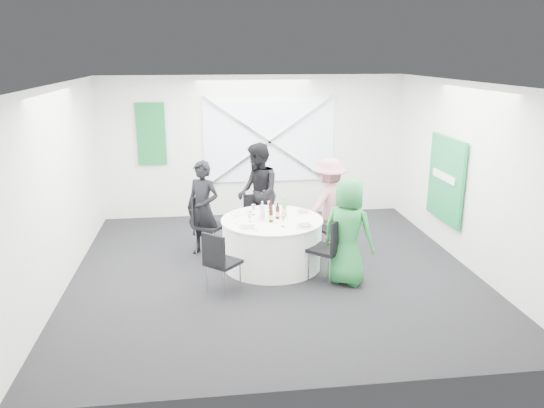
{
  "coord_description": "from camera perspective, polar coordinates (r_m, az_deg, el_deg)",
  "views": [
    {
      "loc": [
        -0.99,
        -7.46,
        3.21
      ],
      "look_at": [
        0.0,
        0.2,
        1.0
      ],
      "focal_mm": 35.0,
      "sensor_mm": 36.0,
      "label": 1
    }
  ],
  "objects": [
    {
      "name": "green_sign",
      "position": [
        9.19,
        18.19,
        2.53
      ],
      "size": [
        0.05,
        1.2,
        1.4
      ],
      "primitive_type": "cube",
      "color": "#178240",
      "rests_on": "wall_right"
    },
    {
      "name": "beer_bottle_c",
      "position": [
        8.09,
        0.6,
        -0.93
      ],
      "size": [
        0.06,
        0.06,
        0.26
      ],
      "color": "#361509",
      "rests_on": "banquet_table"
    },
    {
      "name": "fork_c",
      "position": [
        8.64,
        0.6,
        -0.47
      ],
      "size": [
        0.15,
        0.02,
        0.01
      ],
      "primitive_type": "cube",
      "rotation": [
        0.0,
        0.0,
        1.58
      ],
      "color": "silver",
      "rests_on": "banquet_table"
    },
    {
      "name": "napkin",
      "position": [
        7.69,
        -2.64,
        -2.28
      ],
      "size": [
        0.2,
        0.13,
        0.05
      ],
      "primitive_type": "cube",
      "rotation": [
        0.0,
        0.0,
        0.01
      ],
      "color": "white",
      "rests_on": "plate_front_left"
    },
    {
      "name": "wine_glass_d",
      "position": [
        7.72,
        1.22,
        -1.56
      ],
      "size": [
        0.07,
        0.07,
        0.17
      ],
      "color": "white",
      "rests_on": "banquet_table"
    },
    {
      "name": "beer_bottle_d",
      "position": [
        7.93,
        -0.11,
        -1.3
      ],
      "size": [
        0.06,
        0.06,
        0.25
      ],
      "color": "#361509",
      "rests_on": "banquet_table"
    },
    {
      "name": "wall_left",
      "position": [
        7.93,
        -21.84,
        1.62
      ],
      "size": [
        0.0,
        6.0,
        6.0
      ],
      "primitive_type": "plane",
      "rotation": [
        1.57,
        0.0,
        1.57
      ],
      "color": "silver",
      "rests_on": "floor"
    },
    {
      "name": "floor",
      "position": [
        8.18,
        0.18,
        -7.14
      ],
      "size": [
        6.0,
        6.0,
        0.0
      ],
      "primitive_type": "plane",
      "color": "black",
      "rests_on": "ground"
    },
    {
      "name": "wine_glass_a",
      "position": [
        8.28,
        -2.0,
        -0.35
      ],
      "size": [
        0.07,
        0.07,
        0.17
      ],
      "color": "white",
      "rests_on": "banquet_table"
    },
    {
      "name": "person_man_back_left",
      "position": [
        8.65,
        -7.43,
        -0.48
      ],
      "size": [
        0.68,
        0.62,
        1.56
      ],
      "primitive_type": "imported",
      "rotation": [
        0.0,
        0.0,
        -0.55
      ],
      "color": "black",
      "rests_on": "floor"
    },
    {
      "name": "knife_d",
      "position": [
        8.2,
        -3.98,
        -1.43
      ],
      "size": [
        0.09,
        0.13,
        0.01
      ],
      "primitive_type": "cube",
      "rotation": [
        0.0,
        0.0,
        2.57
      ],
      "color": "silver",
      "rests_on": "banquet_table"
    },
    {
      "name": "chair_front_right",
      "position": [
        7.66,
        6.36,
        -4.36
      ],
      "size": [
        0.61,
        0.61,
        0.96
      ],
      "rotation": [
        0.0,
        0.0,
        3.98
      ],
      "color": "black",
      "rests_on": "floor"
    },
    {
      "name": "fork_b",
      "position": [
        7.7,
        2.89,
        -2.57
      ],
      "size": [
        0.1,
        0.13,
        0.01
      ],
      "primitive_type": "cube",
      "rotation": [
        0.0,
        0.0,
        -0.66
      ],
      "color": "silver",
      "rests_on": "banquet_table"
    },
    {
      "name": "clear_water_bottle",
      "position": [
        8.0,
        -1.05,
        -0.97
      ],
      "size": [
        0.08,
        0.08,
        0.3
      ],
      "color": "silver",
      "rests_on": "banquet_table"
    },
    {
      "name": "wine_glass_e",
      "position": [
        8.4,
        0.51,
        -0.09
      ],
      "size": [
        0.07,
        0.07,
        0.17
      ],
      "color": "white",
      "rests_on": "banquet_table"
    },
    {
      "name": "knife_b",
      "position": [
        7.95,
        3.95,
        -2.0
      ],
      "size": [
        0.11,
        0.12,
        0.01
      ],
      "primitive_type": "cube",
      "rotation": [
        0.0,
        0.0,
        -0.74
      ],
      "color": "silver",
      "rests_on": "banquet_table"
    },
    {
      "name": "wall_right",
      "position": [
        8.65,
        20.33,
        2.89
      ],
      "size": [
        0.0,
        6.0,
        6.0
      ],
      "primitive_type": "plane",
      "rotation": [
        1.57,
        0.0,
        -1.57
      ],
      "color": "silver",
      "rests_on": "floor"
    },
    {
      "name": "wine_glass_f",
      "position": [
        7.95,
        -2.4,
        -1.06
      ],
      "size": [
        0.07,
        0.07,
        0.17
      ],
      "color": "white",
      "rests_on": "banquet_table"
    },
    {
      "name": "window_brace_a",
      "position": [
        10.6,
        -0.28,
        6.69
      ],
      "size": [
        2.63,
        0.05,
        1.84
      ],
      "primitive_type": "cube",
      "rotation": [
        0.0,
        0.97,
        0.0
      ],
      "color": "silver",
      "rests_on": "window_panel"
    },
    {
      "name": "banquet_table",
      "position": [
        8.22,
        -0.0,
        -4.15
      ],
      "size": [
        1.56,
        1.56,
        0.76
      ],
      "color": "white",
      "rests_on": "floor"
    },
    {
      "name": "wall_back",
      "position": [
        10.66,
        -1.94,
        6.19
      ],
      "size": [
        6.0,
        0.0,
        6.0
      ],
      "primitive_type": "plane",
      "rotation": [
        1.57,
        0.0,
        0.0
      ],
      "color": "silver",
      "rests_on": "floor"
    },
    {
      "name": "chair_back_right",
      "position": [
        8.75,
        6.72,
        -1.95
      ],
      "size": [
        0.54,
        0.53,
        0.91
      ],
      "rotation": [
        0.0,
        0.0,
        -1.21
      ],
      "color": "black",
      "rests_on": "floor"
    },
    {
      "name": "beer_bottle_b",
      "position": [
        8.21,
        -0.14,
        -0.64
      ],
      "size": [
        0.06,
        0.06,
        0.27
      ],
      "color": "#361509",
      "rests_on": "banquet_table"
    },
    {
      "name": "chair_back",
      "position": [
        9.24,
        -1.85,
        -1.19
      ],
      "size": [
        0.42,
        0.43,
        0.83
      ],
      "rotation": [
        0.0,
        0.0,
        0.13
      ],
      "color": "black",
      "rests_on": "floor"
    },
    {
      "name": "wine_glass_c",
      "position": [
        7.82,
        -2.44,
        -1.35
      ],
      "size": [
        0.07,
        0.07,
        0.17
      ],
      "color": "white",
      "rests_on": "banquet_table"
    },
    {
      "name": "chair_back_left",
      "position": [
        8.8,
        -7.12,
        -1.67
      ],
      "size": [
        0.61,
        0.61,
        0.95
      ],
      "rotation": [
        0.0,
        0.0,
        0.94
      ],
      "color": "black",
      "rests_on": "floor"
    },
    {
      "name": "plate_back_left",
      "position": [
        8.37,
        -3.62,
        -1.02
      ],
      "size": [
        0.26,
        0.26,
        0.01
      ],
      "color": "white",
      "rests_on": "banquet_table"
    },
    {
      "name": "beer_bottle_a",
      "position": [
        8.12,
        -1.09,
        -0.83
      ],
      "size": [
        0.06,
        0.06,
        0.27
      ],
      "color": "#361509",
      "rests_on": "banquet_table"
    },
    {
      "name": "window_brace_b",
      "position": [
        10.6,
        -0.28,
        6.69
      ],
      "size": [
        2.63,
        0.05,
        1.84
      ],
      "primitive_type": "cube",
      "rotation": [
        0.0,
        -0.97,
        0.0
      ],
      "color": "silver",
      "rests_on": "window_panel"
    },
    {
      "name": "person_man_back",
      "position": [
        9.17,
        -1.53,
        1.19
      ],
      "size": [
        0.53,
        0.88,
        1.74
      ],
      "primitive_type": "imported",
      "rotation": [
        0.0,
        0.0,
        -1.49
      ],
      "color": "black",
      "rests_on": "floor"
    },
    {
      "name": "green_water_bottle",
      "position": [
        8.22,
        1.34,
        -0.55
      ],
      "size": [
        0.08,
        0.08,
        0.29
      ],
      "color": "#44B25A",
      "rests_on": "banquet_table"
    },
    {
      "name": "plate_front_left",
      "position": [
        7.74,
        -2.78,
        -2.44
      ],
      "size": [
        0.25,
        0.25,
        0.01
      ],
      "color": "white",
      "rests_on": "banquet_table"
    },
    {
      "name": "fork_a",
      "position": [
        7.86,
        -3.71,
        -2.21
      ],
      "size": [
        0.1,
        0.13,
        0.01
      ],
      "primitive_type": "cube",
      "rotation": [
        0.0,
        0.0,
        -2.48
      ],
      "color": "silver",
      "rests_on": "banquet_table"
    },
    {
      "name": "ceiling",
      "position": [
        7.53,
        0.2,
        12.85
      ],
      "size": [
        6.0,
        6.0,
        0.0
      ],
      "primitive_type": "plane",
      "rotation": [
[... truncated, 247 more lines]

